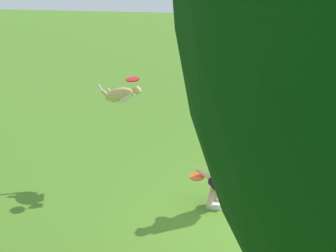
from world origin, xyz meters
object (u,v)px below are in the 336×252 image
Objects in this scene: frisbee_flying at (133,79)px; frisbee_held at (197,176)px; person at (218,171)px; dog at (121,95)px.

frisbee_held is at bearing 139.82° from frisbee_flying.
person reaches higher than frisbee_held.
frisbee_held is (0.36, 0.13, -0.09)m from person.
frisbee_flying is (1.80, -1.08, 1.33)m from person.
dog is at bearing -22.77° from frisbee_flying.
dog reaches higher than frisbee_held.
dog is 0.47m from frisbee_flying.
frisbee_flying is (-0.29, 0.12, 0.35)m from dog.
frisbee_flying is at bearing -40.18° from frisbee_held.
frisbee_flying is 2.35m from frisbee_held.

